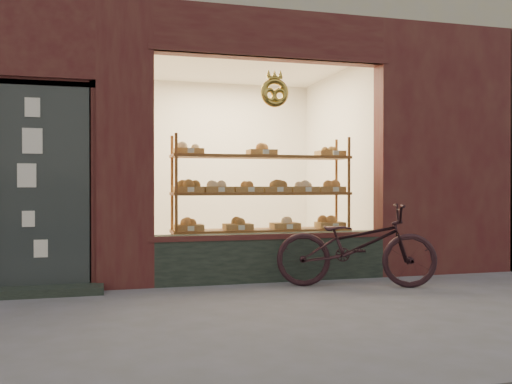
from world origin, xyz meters
name	(u,v)px	position (x,y,z in m)	size (l,w,h in m)	color
ground	(296,327)	(0.00, 0.00, 0.00)	(90.00, 90.00, 0.00)	#565656
display_shelf	(262,206)	(0.45, 2.55, 0.85)	(2.20, 0.45, 1.70)	brown
bicycle	(356,245)	(1.22, 1.51, 0.45)	(0.60, 1.72, 0.90)	black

